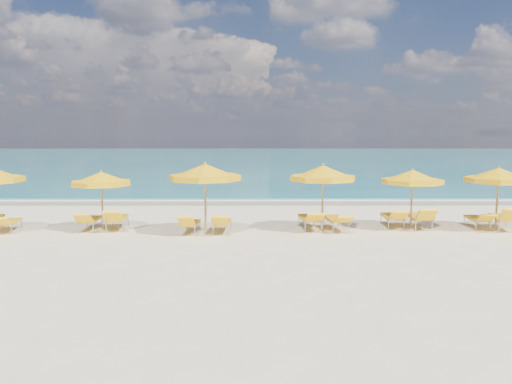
{
  "coord_description": "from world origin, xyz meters",
  "views": [
    {
      "loc": [
        -0.09,
        -16.97,
        3.4
      ],
      "look_at": [
        0.0,
        1.5,
        1.2
      ],
      "focal_mm": 35.0,
      "sensor_mm": 36.0,
      "label": 1
    }
  ],
  "objects": [
    {
      "name": "lounger_4_right",
      "position": [
        2.82,
        0.31,
        0.22
      ],
      "size": [
        0.85,
        1.96,
        0.7
      ],
      "rotation": [
        0.0,
        0.0,
        0.13
      ],
      "color": "#A5A8AD",
      "rests_on": "ground"
    },
    {
      "name": "lounger_5_left",
      "position": [
        4.95,
        0.81,
        0.22
      ],
      "size": [
        0.66,
        1.86,
        0.78
      ],
      "rotation": [
        0.0,
        0.0,
        -0.03
      ],
      "color": "#A5A8AD",
      "rests_on": "ground"
    },
    {
      "name": "whitecap_far",
      "position": [
        8.0,
        24.0,
        0.0
      ],
      "size": [
        18.0,
        0.3,
        0.05
      ],
      "primitive_type": "cube",
      "color": "white",
      "rests_on": "ground"
    },
    {
      "name": "umbrella_6",
      "position": [
        8.36,
        0.12,
        1.92
      ],
      "size": [
        2.92,
        2.92,
        2.26
      ],
      "rotation": [
        0.0,
        0.0,
        0.4
      ],
      "color": "#A28551",
      "rests_on": "ground"
    },
    {
      "name": "lounger_4_left",
      "position": [
        1.91,
        0.42,
        0.23
      ],
      "size": [
        0.78,
        1.95,
        0.78
      ],
      "rotation": [
        0.0,
        0.0,
        0.08
      ],
      "color": "#A5A8AD",
      "rests_on": "ground"
    },
    {
      "name": "lounger_6_right",
      "position": [
        8.73,
        0.34,
        0.24
      ],
      "size": [
        1.02,
        2.02,
        0.93
      ],
      "rotation": [
        0.0,
        0.0,
        -0.2
      ],
      "color": "#A5A8AD",
      "rests_on": "ground"
    },
    {
      "name": "ocean",
      "position": [
        0.0,
        48.0,
        0.0
      ],
      "size": [
        120.0,
        80.0,
        0.3
      ],
      "primitive_type": "cube",
      "color": "#157177",
      "rests_on": "ground"
    },
    {
      "name": "lounger_6_left",
      "position": [
        7.94,
        0.61,
        0.2
      ],
      "size": [
        0.63,
        1.69,
        0.68
      ],
      "rotation": [
        0.0,
        0.0,
        -0.05
      ],
      "color": "#A5A8AD",
      "rests_on": "ground"
    },
    {
      "name": "lounger_2_right",
      "position": [
        -4.93,
        0.46,
        0.23
      ],
      "size": [
        0.8,
        1.91,
        0.83
      ],
      "rotation": [
        0.0,
        0.0,
        0.1
      ],
      "color": "#A5A8AD",
      "rests_on": "ground"
    },
    {
      "name": "lounger_1_right",
      "position": [
        -8.57,
        0.06,
        0.19
      ],
      "size": [
        0.72,
        1.67,
        0.67
      ],
      "rotation": [
        0.0,
        0.0,
        0.12
      ],
      "color": "#A5A8AD",
      "rests_on": "ground"
    },
    {
      "name": "umbrella_5",
      "position": [
        5.48,
        0.41,
        1.84
      ],
      "size": [
        2.79,
        2.79,
        2.16
      ],
      "rotation": [
        0.0,
        0.0,
        -0.4
      ],
      "color": "#A28551",
      "rests_on": "ground"
    },
    {
      "name": "lounger_3_left",
      "position": [
        -2.25,
        -0.26,
        0.2
      ],
      "size": [
        0.61,
        1.6,
        0.75
      ],
      "rotation": [
        0.0,
        0.0,
        -0.05
      ],
      "color": "#A5A8AD",
      "rests_on": "ground"
    },
    {
      "name": "lounger_2_left",
      "position": [
        -5.87,
        0.38,
        0.21
      ],
      "size": [
        0.64,
        1.75,
        0.75
      ],
      "rotation": [
        0.0,
        0.0,
        0.04
      ],
      "color": "#A5A8AD",
      "rests_on": "ground"
    },
    {
      "name": "umbrella_4",
      "position": [
        2.3,
        0.15,
        1.99
      ],
      "size": [
        2.56,
        2.56,
        2.34
      ],
      "rotation": [
        0.0,
        0.0,
        0.12
      ],
      "color": "#A28551",
      "rests_on": "ground"
    },
    {
      "name": "lounger_5_right",
      "position": [
        5.85,
        0.63,
        0.24
      ],
      "size": [
        0.7,
        1.91,
        0.87
      ],
      "rotation": [
        0.0,
        0.0,
        -0.03
      ],
      "color": "#A5A8AD",
      "rests_on": "ground"
    },
    {
      "name": "foam_line",
      "position": [
        0.0,
        8.2,
        0.0
      ],
      "size": [
        120.0,
        1.2,
        0.03
      ],
      "primitive_type": "cube",
      "color": "white",
      "rests_on": "ground"
    },
    {
      "name": "whitecap_near",
      "position": [
        -6.0,
        17.0,
        0.0
      ],
      "size": [
        14.0,
        0.36,
        0.05
      ],
      "primitive_type": "cube",
      "color": "white",
      "rests_on": "ground"
    },
    {
      "name": "wet_sand_band",
      "position": [
        0.0,
        7.4,
        0.0
      ],
      "size": [
        120.0,
        2.6,
        0.01
      ],
      "primitive_type": "cube",
      "color": "tan",
      "rests_on": "ground"
    },
    {
      "name": "umbrella_2",
      "position": [
        -5.36,
        0.2,
        1.8
      ],
      "size": [
        2.34,
        2.34,
        2.11
      ],
      "rotation": [
        0.0,
        0.0,
        -0.13
      ],
      "color": "#A28551",
      "rests_on": "ground"
    },
    {
      "name": "lounger_3_right",
      "position": [
        -1.17,
        -0.16,
        0.2
      ],
      "size": [
        0.63,
        1.66,
        0.75
      ],
      "rotation": [
        0.0,
        0.0,
        -0.05
      ],
      "color": "#A5A8AD",
      "rests_on": "ground"
    },
    {
      "name": "ground_plane",
      "position": [
        0.0,
        0.0,
        0.0
      ],
      "size": [
        120.0,
        120.0,
        0.0
      ],
      "primitive_type": "plane",
      "color": "beige"
    },
    {
      "name": "umbrella_3",
      "position": [
        -1.7,
        -0.47,
        2.08
      ],
      "size": [
        2.54,
        2.54,
        2.44
      ],
      "rotation": [
        0.0,
        0.0,
        -0.06
      ],
      "color": "#A28551",
      "rests_on": "ground"
    }
  ]
}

